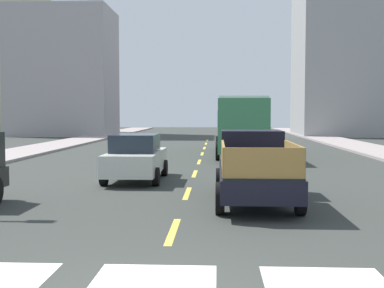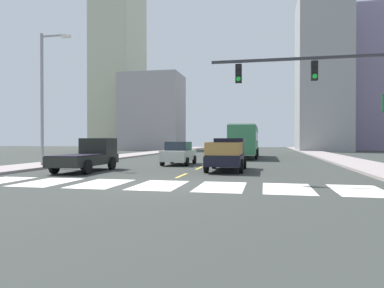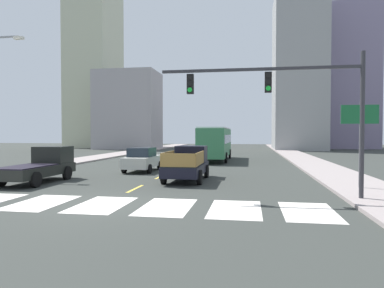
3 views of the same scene
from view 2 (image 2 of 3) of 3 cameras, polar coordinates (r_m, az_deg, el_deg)
The scene contains 27 objects.
ground_plane at distance 14.63m, azimuth -5.33°, elevation -6.62°, with size 160.00×160.00×0.00m, color #343834.
sidewalk_right at distance 32.66m, azimuth 23.82°, elevation -2.52°, with size 3.42×110.00×0.15m, color gray.
sidewalk_left at distance 35.43m, azimuth -14.05°, elevation -2.24°, with size 3.42×110.00×0.15m, color gray.
crosswalk_stripe_1 at distance 16.82m, azimuth -22.23°, elevation -5.70°, with size 1.85×3.26×0.01m, color silver.
crosswalk_stripe_2 at distance 15.56m, azimuth -14.38°, elevation -6.19°, with size 1.85×3.26×0.01m, color silver.
crosswalk_stripe_3 at distance 14.63m, azimuth -5.33°, elevation -6.61°, with size 1.85×3.26×0.01m, color silver.
crosswalk_stripe_4 at distance 14.10m, azimuth 4.68°, elevation -6.88°, with size 1.85×3.26×0.01m, color silver.
crosswalk_stripe_5 at distance 14.02m, azimuth 15.13°, elevation -6.94°, with size 1.85×3.26×0.01m, color silver.
crosswalk_stripe_6 at distance 14.40m, azimuth 25.36°, elevation -6.78°, with size 1.85×3.26×0.01m, color silver.
lane_dash_0 at distance 18.46m, azimuth -1.68°, elevation -5.09°, with size 0.16×2.40×0.01m, color gold.
lane_dash_1 at distance 23.34m, azimuth 1.16°, elevation -3.89°, with size 0.16×2.40×0.01m, color gold.
lane_dash_2 at distance 28.26m, azimuth 3.01°, elevation -3.10°, with size 0.16×2.40×0.01m, color gold.
lane_dash_3 at distance 33.20m, azimuth 4.31°, elevation -2.54°, with size 0.16×2.40×0.01m, color gold.
lane_dash_4 at distance 38.16m, azimuth 5.27°, elevation -2.12°, with size 0.16×2.40×0.01m, color gold.
lane_dash_5 at distance 43.12m, azimuth 6.01°, elevation -1.81°, with size 0.16×2.40×0.01m, color gold.
lane_dash_6 at distance 48.10m, azimuth 6.60°, elevation -1.55°, with size 0.16×2.40×0.01m, color gold.
lane_dash_7 at distance 53.08m, azimuth 7.07°, elevation -1.35°, with size 0.16×2.40×0.01m, color gold.
pickup_stakebed at distance 21.83m, azimuth 5.71°, elevation -1.75°, with size 2.18×5.20×1.96m.
pickup_dark at distance 22.06m, azimuth -16.23°, elevation -1.79°, with size 2.18×5.20×1.96m.
city_bus at distance 36.76m, azimuth 8.47°, elevation 0.81°, with size 2.72×10.80×3.32m.
sedan_near_left at distance 26.49m, azimuth -2.12°, elevation -1.49°, with size 2.02×4.40×1.72m.
traffic_signal_gantry at distance 16.57m, azimuth 22.82°, elevation 8.65°, with size 8.25×0.27×6.00m.
streetlight_left at distance 25.98m, azimuth -22.71°, elevation 7.50°, with size 2.20×0.28×9.00m.
tower_tall_centre at distance 74.48m, azimuth 26.44°, elevation 9.17°, with size 10.45×9.73×25.94m, color gray.
block_mid_left at distance 65.32m, azimuth -6.39°, elevation 5.06°, with size 10.71×8.00×13.75m, color #9D9799.
block_mid_right at distance 64.51m, azimuth 20.26°, elevation 10.37°, with size 8.23×9.81×25.57m, color #979797.
block_low_left at distance 75.72m, azimuth -11.72°, elevation 12.25°, with size 8.21×11.09×34.17m, color beige.
Camera 2 is at (4.24, -13.88, 1.85)m, focal length 33.14 mm.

